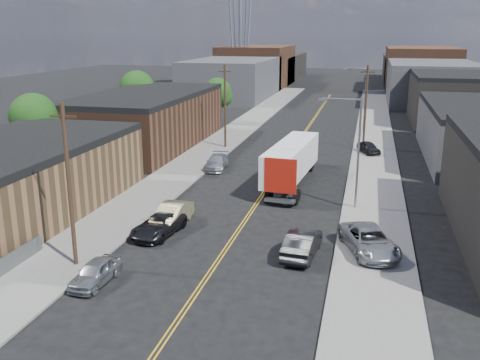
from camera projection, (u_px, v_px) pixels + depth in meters
The scene contains 30 objects.
ground at pixel (307, 129), 77.56m from camera, with size 260.00×260.00×0.00m, color black.
centerline at pixel (292, 151), 63.52m from camera, with size 0.32×120.00×0.01m, color gold.
sidewalk_left at pixel (215, 147), 65.65m from camera, with size 5.00×140.00×0.15m, color slate.
sidewalk_right at pixel (374, 155), 61.35m from camera, with size 5.00×140.00×0.15m, color slate.
warehouse_tan at pixel (13, 178), 41.57m from camera, with size 12.00×22.00×5.60m.
warehouse_brown at pixel (146, 119), 65.76m from camera, with size 12.00×26.00×6.60m.
industrial_right_c at pixel (458, 98), 82.79m from camera, with size 14.00×22.00×7.60m.
skyline_left_a at pixel (233, 78), 113.75m from camera, with size 16.00×30.00×8.00m, color #323235.
skyline_right_a at pixel (430, 82), 104.71m from camera, with size 16.00×30.00×8.00m, color #323235.
skyline_left_b at pixel (257, 66), 136.87m from camera, with size 16.00×26.00×10.00m, color #4C2D1E.
skyline_right_b at pixel (420, 69), 127.83m from camera, with size 16.00×26.00×10.00m, color #4C2D1E.
skyline_left_c at pixel (271, 67), 156.00m from camera, with size 16.00×40.00×7.00m, color black.
skyline_right_c at pixel (414, 69), 146.96m from camera, with size 16.00×40.00×7.00m, color black.
streetlight_near at pixel (354, 144), 41.65m from camera, with size 3.39×0.25×9.00m.
streetlight_far at pixel (363, 94), 74.40m from camera, with size 3.39×0.25×9.00m.
utility_pole_left_near at pixel (69, 185), 31.23m from camera, with size 1.60×0.26×10.00m.
utility_pole_left_far at pixel (225, 106), 63.98m from camera, with size 1.60×0.26×10.00m.
utility_pole_right at pixel (366, 107), 63.09m from camera, with size 1.60×0.26×10.00m.
tree_left_near at pixel (35, 120), 53.49m from camera, with size 4.85×4.76×7.91m.
tree_left_mid at pixel (138, 91), 76.81m from camera, with size 5.10×5.04×8.37m.
tree_left_far at pixel (218, 94), 81.35m from camera, with size 4.35×4.20×6.97m.
semi_truck at pixel (294, 158), 50.03m from camera, with size 3.67×15.70×4.06m.
car_left_a at pixel (95, 272), 30.22m from camera, with size 1.61×4.00×1.36m, color #9A9D9F.
car_left_b at pixel (172, 215), 39.16m from camera, with size 1.73×4.95×1.63m, color #807B54.
car_left_c at pixel (158, 226), 37.38m from camera, with size 2.32×5.03×1.40m, color black.
car_left_d at pixel (217, 162), 55.28m from camera, with size 2.01×4.93×1.43m, color #A9ABAE.
car_right_oncoming at pixel (302, 243), 33.94m from camera, with size 1.75×5.02×1.65m, color black.
car_right_lot_a at pixel (369, 241), 34.06m from camera, with size 2.65×5.76×1.60m, color #9EA1A3.
car_right_lot_c at pixel (369, 147), 61.73m from camera, with size 1.58×3.94×1.34m, color black.
car_ahead_truck at pixel (302, 151), 60.58m from camera, with size 2.16×4.68×1.30m, color black.
Camera 1 is at (8.56, -16.80, 13.89)m, focal length 40.00 mm.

